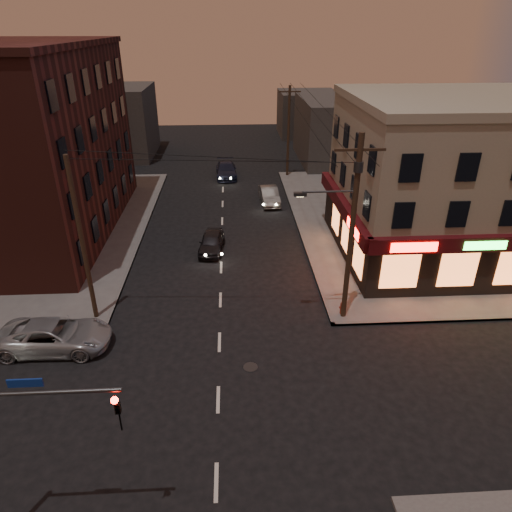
{
  "coord_description": "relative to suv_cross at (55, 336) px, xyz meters",
  "views": [
    {
      "loc": [
        0.8,
        -14.82,
        14.57
      ],
      "look_at": [
        2.07,
        7.32,
        3.2
      ],
      "focal_mm": 32.0,
      "sensor_mm": 36.0,
      "label": 1
    }
  ],
  "objects": [
    {
      "name": "suv_cross",
      "position": [
        0.0,
        0.0,
        0.0
      ],
      "size": [
        5.53,
        2.68,
        1.52
      ],
      "primitive_type": "imported",
      "rotation": [
        0.0,
        0.0,
        1.54
      ],
      "color": "gray",
      "rests_on": "ground"
    },
    {
      "name": "sedan_mid",
      "position": [
        12.34,
        20.05,
        -0.05
      ],
      "size": [
        1.78,
        4.41,
        1.43
      ],
      "primitive_type": "imported",
      "rotation": [
        0.0,
        0.0,
        0.06
      ],
      "color": "#63615C",
      "rests_on": "ground"
    },
    {
      "name": "bg_building_ne_a",
      "position": [
        22.12,
        34.0,
        2.74
      ],
      "size": [
        10.0,
        12.0,
        7.0
      ],
      "primitive_type": "cube",
      "color": "#3F3D3A",
      "rests_on": "ground"
    },
    {
      "name": "bg_building_ne_b",
      "position": [
        20.12,
        48.0,
        2.24
      ],
      "size": [
        8.0,
        8.0,
        6.0
      ],
      "primitive_type": "cube",
      "color": "#3F3D3A",
      "rests_on": "ground"
    },
    {
      "name": "utility_pole_far",
      "position": [
        14.92,
        28.0,
        3.89
      ],
      "size": [
        0.26,
        0.26,
        9.0
      ],
      "primitive_type": "cylinder",
      "color": "#382619",
      "rests_on": "sidewalk_ne"
    },
    {
      "name": "pizza_building",
      "position": [
        24.05,
        9.43,
        4.59
      ],
      "size": [
        15.85,
        12.85,
        10.5
      ],
      "color": "gray",
      "rests_on": "sidewalk_ne"
    },
    {
      "name": "fire_hydrant",
      "position": [
        14.88,
        2.0,
        -0.22
      ],
      "size": [
        0.32,
        0.32,
        0.72
      ],
      "rotation": [
        0.0,
        0.0,
        0.15
      ],
      "color": "maroon",
      "rests_on": "sidewalk_ne"
    },
    {
      "name": "traffic_signal",
      "position": [
        2.55,
        -9.6,
        3.4
      ],
      "size": [
        4.49,
        0.32,
        6.47
      ],
      "color": "#333538",
      "rests_on": "ground"
    },
    {
      "name": "utility_pole_main",
      "position": [
        14.8,
        1.8,
        5.0
      ],
      "size": [
        4.2,
        0.44,
        10.0
      ],
      "color": "#382619",
      "rests_on": "sidewalk_ne"
    },
    {
      "name": "ground",
      "position": [
        8.12,
        -4.0,
        -0.76
      ],
      "size": [
        120.0,
        120.0,
        0.0
      ],
      "primitive_type": "plane",
      "color": "black",
      "rests_on": "ground"
    },
    {
      "name": "sedan_far",
      "position": [
        8.46,
        28.15,
        -0.01
      ],
      "size": [
        2.29,
        5.23,
        1.5
      ],
      "primitive_type": "imported",
      "rotation": [
        0.0,
        0.0,
        0.04
      ],
      "color": "#181D30",
      "rests_on": "ground"
    },
    {
      "name": "sidewalk_ne",
      "position": [
        26.12,
        15.0,
        -0.68
      ],
      "size": [
        24.0,
        28.0,
        0.15
      ],
      "primitive_type": "cube",
      "color": "#514F4C",
      "rests_on": "ground"
    },
    {
      "name": "bg_building_nw",
      "position": [
        -4.88,
        38.0,
        3.24
      ],
      "size": [
        9.0,
        10.0,
        8.0
      ],
      "primitive_type": "cube",
      "color": "#3F3D3A",
      "rests_on": "ground"
    },
    {
      "name": "utility_pole_west",
      "position": [
        1.32,
        2.5,
        3.89
      ],
      "size": [
        0.24,
        0.24,
        9.0
      ],
      "primitive_type": "cylinder",
      "color": "#382619",
      "rests_on": "sidewalk_nw"
    },
    {
      "name": "sedan_near",
      "position": [
        7.44,
        10.59,
        -0.08
      ],
      "size": [
        1.98,
        4.11,
        1.35
      ],
      "primitive_type": "imported",
      "rotation": [
        0.0,
        0.0,
        -0.1
      ],
      "color": "black",
      "rests_on": "ground"
    },
    {
      "name": "brick_apartment",
      "position": [
        -6.38,
        15.0,
        5.89
      ],
      "size": [
        12.0,
        20.0,
        13.0
      ],
      "primitive_type": "cube",
      "color": "#451C16",
      "rests_on": "sidewalk_nw"
    }
  ]
}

